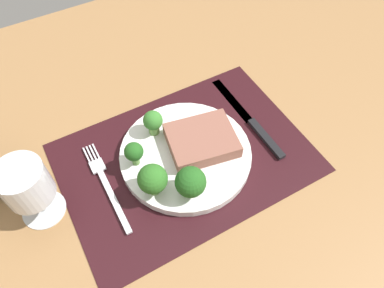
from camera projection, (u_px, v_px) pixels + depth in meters
The scene contains 11 objects.
ground_plane at pixel (186, 162), 66.94cm from camera, with size 140.00×110.00×3.00cm, color #996D42.
placemat at pixel (186, 157), 65.61cm from camera, with size 43.85×30.75×0.30cm, color black.
plate at pixel (186, 154), 64.84cm from camera, with size 23.46×23.46×1.60cm, color white.
steak at pixel (201, 140), 64.12cm from camera, with size 11.64×9.62×2.59cm, color #8C5647.
broccoli_back_left at pixel (153, 179), 56.58cm from camera, with size 4.86×4.86×6.32cm.
broccoli_center at pixel (153, 122), 64.40cm from camera, with size 3.55×3.55×5.08cm.
broccoli_near_fork at pixel (134, 152), 60.29cm from camera, with size 3.27×3.27×5.00cm.
broccoli_front_edge at pixel (191, 182), 56.44cm from camera, with size 5.03×5.03×6.22cm.
fork at pixel (107, 185), 61.82cm from camera, with size 2.40×19.20×0.50cm.
knife at pixel (252, 123), 69.78cm from camera, with size 1.80×23.00×0.80cm.
wine_glass at pixel (27, 186), 53.17cm from camera, with size 7.29×7.29×12.07cm.
Camera 1 is at (-16.79, -32.31, 54.79)cm, focal length 33.90 mm.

